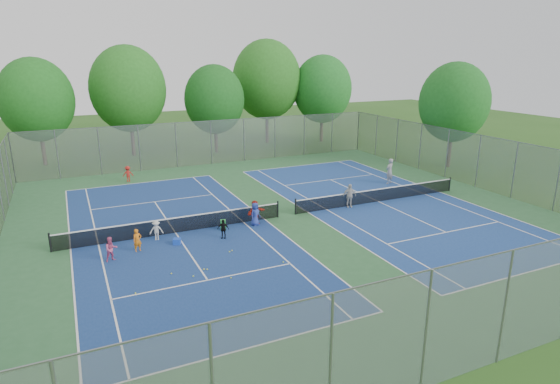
# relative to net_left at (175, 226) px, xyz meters

# --- Properties ---
(ground) EXTENTS (120.00, 120.00, 0.00)m
(ground) POSITION_rel_net_left_xyz_m (7.00, 0.00, -0.46)
(ground) COLOR #285319
(ground) RESTS_ON ground
(court_pad) EXTENTS (32.00, 32.00, 0.01)m
(court_pad) POSITION_rel_net_left_xyz_m (7.00, 0.00, -0.45)
(court_pad) COLOR #2E6136
(court_pad) RESTS_ON ground
(court_left) EXTENTS (10.97, 23.77, 0.01)m
(court_left) POSITION_rel_net_left_xyz_m (0.00, 0.00, -0.44)
(court_left) COLOR navy
(court_left) RESTS_ON court_pad
(court_right) EXTENTS (10.97, 23.77, 0.01)m
(court_right) POSITION_rel_net_left_xyz_m (14.00, 0.00, -0.44)
(court_right) COLOR navy
(court_right) RESTS_ON court_pad
(net_left) EXTENTS (12.87, 0.10, 0.91)m
(net_left) POSITION_rel_net_left_xyz_m (0.00, 0.00, 0.00)
(net_left) COLOR black
(net_left) RESTS_ON ground
(net_right) EXTENTS (12.87, 0.10, 0.91)m
(net_right) POSITION_rel_net_left_xyz_m (14.00, 0.00, 0.00)
(net_right) COLOR black
(net_right) RESTS_ON ground
(fence_north) EXTENTS (32.00, 0.10, 4.00)m
(fence_north) POSITION_rel_net_left_xyz_m (7.00, 16.00, 1.54)
(fence_north) COLOR gray
(fence_north) RESTS_ON ground
(fence_south) EXTENTS (32.00, 0.10, 4.00)m
(fence_south) POSITION_rel_net_left_xyz_m (7.00, -16.00, 1.54)
(fence_south) COLOR gray
(fence_south) RESTS_ON ground
(fence_east) EXTENTS (0.10, 32.00, 4.00)m
(fence_east) POSITION_rel_net_left_xyz_m (23.00, 0.00, 1.54)
(fence_east) COLOR gray
(fence_east) RESTS_ON ground
(tree_nw) EXTENTS (6.40, 6.40, 9.58)m
(tree_nw) POSITION_rel_net_left_xyz_m (-7.00, 22.00, 5.44)
(tree_nw) COLOR #443326
(tree_nw) RESTS_ON ground
(tree_nl) EXTENTS (7.20, 7.20, 10.69)m
(tree_nl) POSITION_rel_net_left_xyz_m (1.00, 23.00, 6.09)
(tree_nl) COLOR #443326
(tree_nl) RESTS_ON ground
(tree_nc) EXTENTS (6.00, 6.00, 8.85)m
(tree_nc) POSITION_rel_net_left_xyz_m (9.00, 21.00, 4.94)
(tree_nc) COLOR #443326
(tree_nc) RESTS_ON ground
(tree_nr) EXTENTS (7.60, 7.60, 11.42)m
(tree_nr) POSITION_rel_net_left_xyz_m (16.00, 24.00, 6.59)
(tree_nr) COLOR #443326
(tree_nr) RESTS_ON ground
(tree_ne) EXTENTS (6.60, 6.60, 9.77)m
(tree_ne) POSITION_rel_net_left_xyz_m (22.00, 22.00, 5.51)
(tree_ne) COLOR #443326
(tree_ne) RESTS_ON ground
(tree_side_e) EXTENTS (6.00, 6.00, 9.20)m
(tree_side_e) POSITION_rel_net_left_xyz_m (26.00, 6.00, 5.29)
(tree_side_e) COLOR #443326
(tree_side_e) RESTS_ON ground
(ball_crate) EXTENTS (0.50, 0.50, 0.32)m
(ball_crate) POSITION_rel_net_left_xyz_m (-0.29, -1.66, -0.29)
(ball_crate) COLOR blue
(ball_crate) RESTS_ON ground
(ball_hopper) EXTENTS (0.38, 0.38, 0.59)m
(ball_hopper) POSITION_rel_net_left_xyz_m (2.63, -0.63, -0.16)
(ball_hopper) COLOR green
(ball_hopper) RESTS_ON ground
(student_a) EXTENTS (0.50, 0.38, 1.21)m
(student_a) POSITION_rel_net_left_xyz_m (-2.31, -1.74, 0.15)
(student_a) COLOR orange
(student_a) RESTS_ON ground
(student_b) EXTENTS (0.70, 0.60, 1.25)m
(student_b) POSITION_rel_net_left_xyz_m (-3.65, -2.41, 0.17)
(student_b) COLOR #CA4E7C
(student_b) RESTS_ON ground
(student_c) EXTENTS (0.81, 0.58, 1.13)m
(student_c) POSITION_rel_net_left_xyz_m (-1.15, -0.60, 0.11)
(student_c) COLOR beige
(student_c) RESTS_ON ground
(student_d) EXTENTS (0.69, 0.54, 1.10)m
(student_d) POSITION_rel_net_left_xyz_m (2.22, -1.89, 0.09)
(student_d) COLOR black
(student_d) RESTS_ON ground
(student_e) EXTENTS (0.81, 0.70, 1.41)m
(student_e) POSITION_rel_net_left_xyz_m (4.58, -0.74, 0.25)
(student_e) COLOR #293B97
(student_e) RESTS_ON ground
(student_f) EXTENTS (1.45, 0.95, 1.49)m
(student_f) POSITION_rel_net_left_xyz_m (4.63, -0.60, 0.29)
(student_f) COLOR #AB2518
(student_f) RESTS_ON ground
(child_far_baseline) EXTENTS (0.87, 0.56, 1.27)m
(child_far_baseline) POSITION_rel_net_left_xyz_m (-0.88, 12.73, 0.18)
(child_far_baseline) COLOR #AC1F18
(child_far_baseline) RESTS_ON ground
(instructor) EXTENTS (0.84, 0.68, 2.00)m
(instructor) POSITION_rel_net_left_xyz_m (17.59, 3.55, 0.55)
(instructor) COLOR gray
(instructor) RESTS_ON ground
(teen_court_b) EXTENTS (1.00, 0.59, 1.60)m
(teen_court_b) POSITION_rel_net_left_xyz_m (11.51, -0.14, 0.34)
(teen_court_b) COLOR beige
(teen_court_b) RESTS_ON ground
(tennis_ball_0) EXTENTS (0.07, 0.07, 0.07)m
(tennis_ball_0) POSITION_rel_net_left_xyz_m (1.01, -6.69, -0.42)
(tennis_ball_0) COLOR gold
(tennis_ball_0) RESTS_ON ground
(tennis_ball_1) EXTENTS (0.07, 0.07, 0.07)m
(tennis_ball_1) POSITION_rel_net_left_xyz_m (-1.35, -5.11, -0.42)
(tennis_ball_1) COLOR yellow
(tennis_ball_1) RESTS_ON ground
(tennis_ball_2) EXTENTS (0.07, 0.07, 0.07)m
(tennis_ball_2) POSITION_rel_net_left_xyz_m (1.90, -3.88, -0.42)
(tennis_ball_2) COLOR #B9D431
(tennis_ball_2) RESTS_ON ground
(tennis_ball_3) EXTENTS (0.07, 0.07, 0.07)m
(tennis_ball_3) POSITION_rel_net_left_xyz_m (-2.42, -1.39, -0.42)
(tennis_ball_3) COLOR #D2F338
(tennis_ball_3) RESTS_ON ground
(tennis_ball_4) EXTENTS (0.07, 0.07, 0.07)m
(tennis_ball_4) POSITION_rel_net_left_xyz_m (4.03, -3.11, -0.42)
(tennis_ball_4) COLOR #C4ED37
(tennis_ball_4) RESTS_ON ground
(tennis_ball_5) EXTENTS (0.07, 0.07, 0.07)m
(tennis_ball_5) POSITION_rel_net_left_xyz_m (0.15, -5.30, -0.42)
(tennis_ball_5) COLOR #D0DC33
(tennis_ball_5) RESTS_ON ground
(tennis_ball_6) EXTENTS (0.07, 0.07, 0.07)m
(tennis_ball_6) POSITION_rel_net_left_xyz_m (-3.12, -6.33, -0.42)
(tennis_ball_6) COLOR gold
(tennis_ball_6) RESTS_ON ground
(tennis_ball_7) EXTENTS (0.07, 0.07, 0.07)m
(tennis_ball_7) POSITION_rel_net_left_xyz_m (3.86, -6.16, -0.42)
(tennis_ball_7) COLOR #B5D331
(tennis_ball_7) RESTS_ON ground
(tennis_ball_8) EXTENTS (0.07, 0.07, 0.07)m
(tennis_ball_8) POSITION_rel_net_left_xyz_m (-0.49, -5.80, -0.42)
(tennis_ball_8) COLOR #B4D932
(tennis_ball_8) RESTS_ON ground
(tennis_ball_9) EXTENTS (0.07, 0.07, 0.07)m
(tennis_ball_9) POSITION_rel_net_left_xyz_m (2.06, -3.79, -0.42)
(tennis_ball_9) COLOR yellow
(tennis_ball_9) RESTS_ON ground
(tennis_ball_10) EXTENTS (0.07, 0.07, 0.07)m
(tennis_ball_10) POSITION_rel_net_left_xyz_m (0.28, -5.38, -0.42)
(tennis_ball_10) COLOR yellow
(tennis_ball_10) RESTS_ON ground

